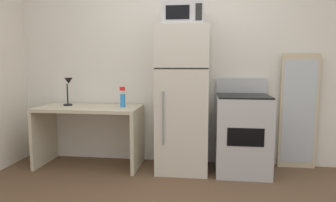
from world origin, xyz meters
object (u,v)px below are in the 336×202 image
at_px(desk, 89,124).
at_px(desk_lamp, 68,87).
at_px(spray_bottle, 123,99).
at_px(refrigerator, 183,100).
at_px(oven_range, 242,133).
at_px(leaning_mirror, 299,112).
at_px(microwave, 183,15).

xyz_separation_m(desk, desk_lamp, (-0.29, 0.06, 0.46)).
xyz_separation_m(spray_bottle, refrigerator, (0.74, -0.01, 0.00)).
xyz_separation_m(desk, oven_range, (1.87, 0.00, -0.07)).
height_order(desk_lamp, leaning_mirror, leaning_mirror).
bearing_deg(refrigerator, spray_bottle, 179.35).
bearing_deg(leaning_mirror, spray_bottle, -173.52).
relative_size(refrigerator, microwave, 3.71).
height_order(refrigerator, oven_range, refrigerator).
height_order(desk_lamp, oven_range, desk_lamp).
bearing_deg(oven_range, refrigerator, 179.58).
xyz_separation_m(microwave, oven_range, (0.70, 0.02, -1.37)).
distance_m(desk_lamp, leaning_mirror, 2.86).
bearing_deg(desk, leaning_mirror, 5.81).
height_order(refrigerator, microwave, microwave).
distance_m(desk_lamp, oven_range, 2.22).
relative_size(spray_bottle, leaning_mirror, 0.18).
xyz_separation_m(microwave, leaning_mirror, (1.39, 0.27, -1.14)).
height_order(desk, oven_range, oven_range).
height_order(oven_range, leaning_mirror, leaning_mirror).
xyz_separation_m(spray_bottle, leaning_mirror, (2.13, 0.24, -0.15)).
bearing_deg(refrigerator, microwave, -89.67).
xyz_separation_m(oven_range, leaning_mirror, (0.69, 0.26, 0.23)).
relative_size(spray_bottle, refrigerator, 0.15).
relative_size(refrigerator, leaning_mirror, 1.22).
bearing_deg(leaning_mirror, microwave, -168.95).
distance_m(desk_lamp, spray_bottle, 0.73).
bearing_deg(refrigerator, leaning_mirror, 10.20).
distance_m(desk_lamp, refrigerator, 1.46).
relative_size(spray_bottle, oven_range, 0.23).
xyz_separation_m(desk_lamp, refrigerator, (1.45, -0.05, -0.14)).
distance_m(refrigerator, oven_range, 0.80).
bearing_deg(spray_bottle, refrigerator, -0.65).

